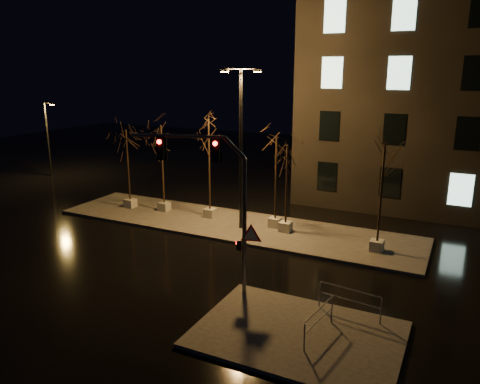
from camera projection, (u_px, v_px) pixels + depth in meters
The scene contains 14 objects.
ground at pixel (175, 262), 22.56m from camera, with size 90.00×90.00×0.00m, color black.
median at pixel (231, 225), 27.74m from camera, with size 22.00×5.00×0.15m, color #3E3C38.
sidewalk_corner at pixel (298, 334), 16.30m from camera, with size 7.00×5.00×0.15m, color #3E3C38.
tree_0 at pixel (127, 148), 30.00m from camera, with size 1.80×1.80×5.26m.
tree_1 at pixel (162, 145), 29.19m from camera, with size 1.80×1.80×5.67m.
tree_2 at pixel (209, 141), 27.72m from camera, with size 1.80×1.80×6.23m.
tree_3 at pixel (276, 158), 26.10m from camera, with size 1.80×1.80×5.36m.
tree_4 at pixel (287, 165), 25.45m from camera, with size 1.80×1.80×5.05m.
tree_5 at pixel (383, 168), 22.50m from camera, with size 1.80×1.80×5.61m.
traffic_signal_mast at pixel (218, 192), 18.33m from camera, with size 5.12×1.45×6.44m.
streetlight_main at pixel (241, 139), 25.71m from camera, with size 2.20×0.90×8.94m.
streetlight_far at pixel (48, 136), 39.86m from camera, with size 1.24×0.25×6.33m.
guard_rail_a at pixel (349, 298), 17.29m from camera, with size 2.42×0.36×1.05m.
guard_rail_b at pixel (319, 318), 15.93m from camera, with size 0.37×2.18×1.04m.
Camera 1 is at (12.09, -17.39, 9.05)m, focal length 35.00 mm.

